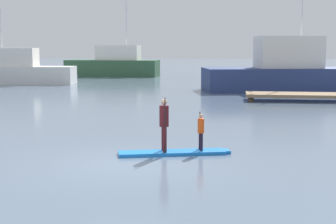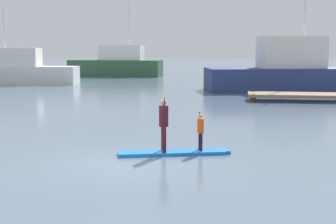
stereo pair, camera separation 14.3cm
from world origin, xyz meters
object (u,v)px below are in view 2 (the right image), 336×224
object	(u,v)px
paddler_adult	(164,121)
fishing_boat_green_midground	(20,70)
trawler_grey_distant	(117,65)
paddleboard_near	(174,153)
fishing_boat_white_large	(293,72)
paddler_child_solo	(200,130)

from	to	relation	value
paddler_adult	fishing_boat_green_midground	world-z (taller)	fishing_boat_green_midground
paddler_adult	trawler_grey_distant	distance (m)	40.51
paddleboard_near	paddler_adult	world-z (taller)	paddler_adult
fishing_boat_green_midground	trawler_grey_distant	world-z (taller)	trawler_grey_distant
fishing_boat_white_large	trawler_grey_distant	size ratio (longest dim) A/B	1.33
paddleboard_near	paddler_child_solo	xyz separation A→B (m)	(0.78, 0.22, 0.68)
paddleboard_near	fishing_boat_green_midground	world-z (taller)	fishing_boat_green_midground
paddleboard_near	trawler_grey_distant	xyz separation A→B (m)	(-11.16, 38.93, 1.21)
paddleboard_near	paddler_child_solo	world-z (taller)	paddler_child_solo
fishing_boat_green_midground	paddler_adult	bearing A→B (deg)	-58.44
paddler_child_solo	fishing_boat_green_midground	xyz separation A→B (m)	(-17.68, 26.71, 0.44)
paddleboard_near	trawler_grey_distant	world-z (taller)	trawler_grey_distant
paddleboard_near	paddler_adult	distance (m)	1.02
paddler_child_solo	fishing_boat_green_midground	size ratio (longest dim) A/B	0.12
paddler_child_solo	paddler_adult	bearing A→B (deg)	-163.97
trawler_grey_distant	paddler_adult	bearing A→B (deg)	-74.45
paddler_adult	trawler_grey_distant	world-z (taller)	trawler_grey_distant
paddler_adult	fishing_boat_white_large	distance (m)	24.03
fishing_boat_white_large	trawler_grey_distant	distance (m)	23.30
fishing_boat_green_midground	trawler_grey_distant	distance (m)	13.30
paddler_child_solo	fishing_boat_white_large	bearing A→B (deg)	77.30
paddleboard_near	fishing_boat_green_midground	size ratio (longest dim) A/B	0.35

